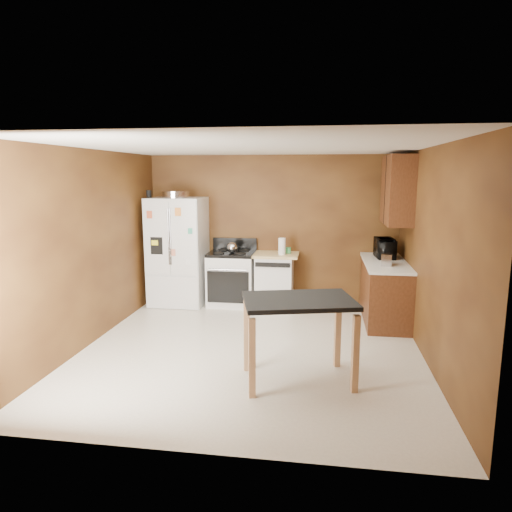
% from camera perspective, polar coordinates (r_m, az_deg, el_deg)
% --- Properties ---
extents(floor, '(4.50, 4.50, 0.00)m').
position_cam_1_polar(floor, '(5.91, -0.55, -11.46)').
color(floor, silver).
rests_on(floor, ground).
extents(ceiling, '(4.50, 4.50, 0.00)m').
position_cam_1_polar(ceiling, '(5.50, -0.60, 13.52)').
color(ceiling, white).
rests_on(ceiling, ground).
extents(wall_back, '(4.20, 0.00, 4.20)m').
position_cam_1_polar(wall_back, '(7.78, 2.03, 3.31)').
color(wall_back, brown).
rests_on(wall_back, ground).
extents(wall_front, '(4.20, 0.00, 4.20)m').
position_cam_1_polar(wall_front, '(3.42, -6.53, -5.68)').
color(wall_front, brown).
rests_on(wall_front, ground).
extents(wall_left, '(0.00, 4.50, 4.50)m').
position_cam_1_polar(wall_left, '(6.25, -19.96, 1.01)').
color(wall_left, brown).
rests_on(wall_left, ground).
extents(wall_right, '(0.00, 4.50, 4.50)m').
position_cam_1_polar(wall_right, '(5.64, 20.99, 0.01)').
color(wall_right, brown).
rests_on(wall_right, ground).
extents(roasting_pan, '(0.44, 0.44, 0.11)m').
position_cam_1_polar(roasting_pan, '(7.64, -10.03, 7.59)').
color(roasting_pan, silver).
rests_on(roasting_pan, refrigerator).
extents(pen_cup, '(0.08, 0.08, 0.12)m').
position_cam_1_polar(pen_cup, '(7.73, -13.25, 7.56)').
color(pen_cup, black).
rests_on(pen_cup, refrigerator).
extents(kettle, '(0.18, 0.18, 0.18)m').
position_cam_1_polar(kettle, '(7.51, -3.02, 1.05)').
color(kettle, silver).
rests_on(kettle, gas_range).
extents(paper_towel, '(0.15, 0.15, 0.27)m').
position_cam_1_polar(paper_towel, '(7.41, 3.26, 1.21)').
color(paper_towel, white).
rests_on(paper_towel, dishwasher).
extents(green_canister, '(0.12, 0.12, 0.10)m').
position_cam_1_polar(green_canister, '(7.56, 4.06, 0.71)').
color(green_canister, '#45B368').
rests_on(green_canister, dishwasher).
extents(toaster, '(0.17, 0.25, 0.17)m').
position_cam_1_polar(toaster, '(6.76, 16.00, -0.41)').
color(toaster, silver).
rests_on(toaster, right_cabinets).
extents(microwave, '(0.37, 0.52, 0.27)m').
position_cam_1_polar(microwave, '(7.36, 15.81, 0.86)').
color(microwave, black).
rests_on(microwave, right_cabinets).
extents(refrigerator, '(0.90, 0.80, 1.80)m').
position_cam_1_polar(refrigerator, '(7.78, -9.73, 0.58)').
color(refrigerator, white).
rests_on(refrigerator, ground).
extents(gas_range, '(0.76, 0.68, 1.10)m').
position_cam_1_polar(gas_range, '(7.70, -3.03, -2.73)').
color(gas_range, white).
rests_on(gas_range, ground).
extents(dishwasher, '(0.78, 0.63, 0.89)m').
position_cam_1_polar(dishwasher, '(7.61, 2.33, -2.94)').
color(dishwasher, white).
rests_on(dishwasher, ground).
extents(right_cabinets, '(0.63, 1.58, 2.45)m').
position_cam_1_polar(right_cabinets, '(7.09, 16.21, -0.56)').
color(right_cabinets, brown).
rests_on(right_cabinets, ground).
extents(island, '(1.28, 1.01, 0.91)m').
position_cam_1_polar(island, '(4.82, 5.36, -7.02)').
color(island, black).
rests_on(island, ground).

